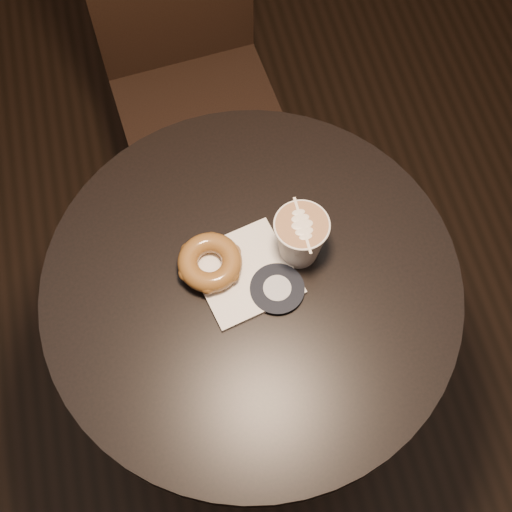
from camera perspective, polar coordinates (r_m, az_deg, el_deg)
name	(u,v)px	position (r m, az deg, el deg)	size (l,w,h in m)	color
cafe_table	(252,324)	(1.36, -0.33, -5.45)	(0.70, 0.70, 0.75)	black
chair	(186,58)	(1.73, -5.59, 15.50)	(0.40, 0.40, 0.94)	black
pastry_bag	(245,273)	(1.18, -0.91, -1.36)	(0.15, 0.15, 0.01)	white
doughnut	(210,262)	(1.17, -3.71, -0.51)	(0.11, 0.11, 0.03)	brown
latte_cup	(300,239)	(1.16, 3.56, 1.40)	(0.09, 0.09, 0.10)	silver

